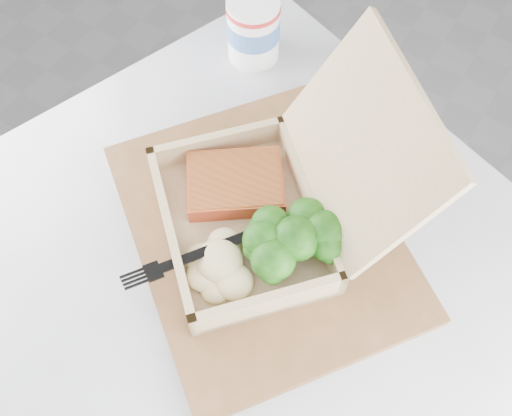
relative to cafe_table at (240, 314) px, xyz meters
The scene contains 10 objects.
floor 0.73m from the cafe_table, 70.88° to the left, with size 4.00×4.00×0.00m, color gray.
cafe_table is the anchor object (origin of this frame).
serving_tray 0.19m from the cafe_table, 84.90° to the left, with size 0.38×0.30×0.02m, color brown.
takeout_container 0.26m from the cafe_table, 78.61° to the left, with size 0.36×0.36×0.20m.
salmon_fillet 0.24m from the cafe_table, 122.93° to the left, with size 0.09×0.12×0.02m, color #D8602A.
broccoli_pile 0.24m from the cafe_table, 34.64° to the left, with size 0.12×0.12×0.04m, color #2F791B, non-canonical shape.
mashed_potatoes 0.22m from the cafe_table, 109.37° to the right, with size 0.09×0.08×0.03m, color #D2C288.
plastic_fork 0.23m from the cafe_table, 149.91° to the right, with size 0.09×0.14×0.02m.
paper_cup 0.42m from the cafe_table, 118.74° to the left, with size 0.08×0.08×0.10m.
receipt 0.30m from the cafe_table, 66.25° to the left, with size 0.07×0.13×0.00m, color white.
Camera 1 is at (0.00, -0.72, 1.33)m, focal length 40.00 mm.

